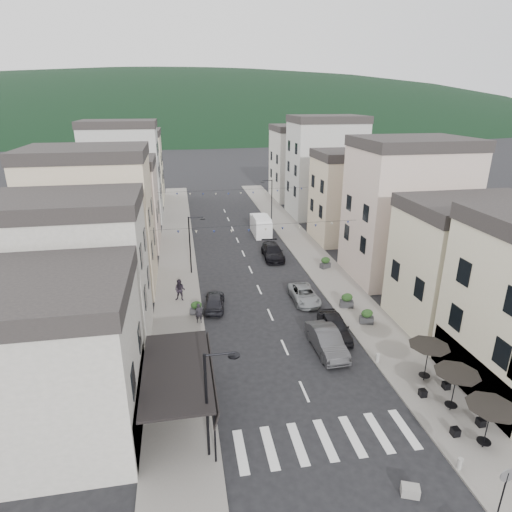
% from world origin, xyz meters
% --- Properties ---
extents(ground, '(700.00, 700.00, 0.00)m').
position_xyz_m(ground, '(0.00, 0.00, 0.00)').
color(ground, black).
rests_on(ground, ground).
extents(sidewalk_left, '(4.00, 76.00, 0.12)m').
position_xyz_m(sidewalk_left, '(-7.50, 32.00, 0.06)').
color(sidewalk_left, slate).
rests_on(sidewalk_left, ground).
extents(sidewalk_right, '(4.00, 76.00, 0.12)m').
position_xyz_m(sidewalk_right, '(7.50, 32.00, 0.06)').
color(sidewalk_right, slate).
rests_on(sidewalk_right, ground).
extents(hill_backdrop, '(640.00, 360.00, 70.00)m').
position_xyz_m(hill_backdrop, '(0.00, 300.00, 0.00)').
color(hill_backdrop, black).
rests_on(hill_backdrop, ground).
extents(boutique_building, '(12.00, 8.00, 8.00)m').
position_xyz_m(boutique_building, '(-15.50, 5.00, 4.00)').
color(boutique_building, '#A9A69B').
rests_on(boutique_building, ground).
extents(boutique_awning, '(3.77, 7.50, 3.28)m').
position_xyz_m(boutique_awning, '(-7.25, 5.00, 3.11)').
color(boutique_awning, black).
rests_on(boutique_awning, ground).
extents(buildings_row_left, '(10.20, 54.16, 14.00)m').
position_xyz_m(buildings_row_left, '(-14.50, 37.75, 6.12)').
color(buildings_row_left, '#A9A69B').
rests_on(buildings_row_left, ground).
extents(buildings_row_right, '(10.20, 54.16, 14.50)m').
position_xyz_m(buildings_row_right, '(14.50, 36.59, 6.32)').
color(buildings_row_right, beige).
rests_on(buildings_row_right, ground).
extents(cafe_terrace, '(2.50, 8.10, 2.53)m').
position_xyz_m(cafe_terrace, '(7.70, 2.80, 2.36)').
color(cafe_terrace, black).
rests_on(cafe_terrace, ground).
extents(streetlamp_left_near, '(1.70, 0.56, 6.00)m').
position_xyz_m(streetlamp_left_near, '(-5.82, 2.00, 3.70)').
color(streetlamp_left_near, black).
rests_on(streetlamp_left_near, ground).
extents(streetlamp_left_far, '(1.70, 0.56, 6.00)m').
position_xyz_m(streetlamp_left_far, '(-5.82, 26.00, 3.70)').
color(streetlamp_left_far, black).
rests_on(streetlamp_left_far, ground).
extents(streetlamp_right_far, '(1.70, 0.56, 6.00)m').
position_xyz_m(streetlamp_right_far, '(5.82, 44.00, 3.70)').
color(streetlamp_right_far, black).
rests_on(streetlamp_right_far, ground).
extents(traffic_sign, '(0.70, 0.07, 2.70)m').
position_xyz_m(traffic_sign, '(5.80, -3.50, 1.93)').
color(traffic_sign, black).
rests_on(traffic_sign, ground).
extents(bollards, '(11.66, 10.26, 0.60)m').
position_xyz_m(bollards, '(0.00, 5.50, 0.42)').
color(bollards, gray).
rests_on(bollards, ground).
extents(bunting_near, '(19.00, 0.28, 0.62)m').
position_xyz_m(bunting_near, '(0.00, 22.00, 5.65)').
color(bunting_near, black).
rests_on(bunting_near, ground).
extents(bunting_far, '(19.00, 0.28, 0.62)m').
position_xyz_m(bunting_far, '(0.00, 38.00, 5.65)').
color(bunting_far, black).
rests_on(bunting_far, ground).
extents(parked_car_a, '(2.22, 4.79, 1.59)m').
position_xyz_m(parked_car_a, '(4.03, 11.88, 0.79)').
color(parked_car_a, black).
rests_on(parked_car_a, ground).
extents(parked_car_b, '(1.85, 4.95, 1.62)m').
position_xyz_m(parked_car_b, '(2.80, 10.04, 0.81)').
color(parked_car_b, '#363639').
rests_on(parked_car_b, ground).
extents(parked_car_c, '(2.13, 4.59, 1.27)m').
position_xyz_m(parked_car_c, '(3.44, 17.96, 0.64)').
color(parked_car_c, gray).
rests_on(parked_car_c, ground).
extents(parked_car_d, '(2.33, 5.27, 1.51)m').
position_xyz_m(parked_car_d, '(3.01, 28.98, 0.75)').
color(parked_car_d, black).
rests_on(parked_car_d, ground).
extents(parked_car_e, '(2.12, 4.21, 1.38)m').
position_xyz_m(parked_car_e, '(-4.43, 17.94, 0.69)').
color(parked_car_e, black).
rests_on(parked_car_e, ground).
extents(delivery_van, '(2.12, 5.25, 2.50)m').
position_xyz_m(delivery_van, '(3.37, 37.90, 1.23)').
color(delivery_van, white).
rests_on(delivery_van, ground).
extents(pedestrian_a, '(0.61, 0.42, 1.61)m').
position_xyz_m(pedestrian_a, '(-5.85, 15.54, 0.93)').
color(pedestrian_a, black).
rests_on(pedestrian_a, sidewalk_left).
extents(pedestrian_b, '(1.13, 0.99, 1.97)m').
position_xyz_m(pedestrian_b, '(-7.27, 19.79, 1.10)').
color(pedestrian_b, black).
rests_on(pedestrian_b, sidewalk_left).
extents(concrete_block_a, '(0.93, 0.76, 0.50)m').
position_xyz_m(concrete_block_a, '(2.67, -1.84, 0.25)').
color(concrete_block_a, gray).
rests_on(concrete_block_a, ground).
extents(planter_la, '(1.08, 0.78, 1.08)m').
position_xyz_m(planter_la, '(-6.24, 6.93, 0.64)').
color(planter_la, '#303032').
rests_on(planter_la, sidewalk_left).
extents(planter_lb, '(1.14, 0.84, 1.15)m').
position_xyz_m(planter_lb, '(-6.00, 16.99, 0.68)').
color(planter_lb, '#323234').
rests_on(planter_lb, sidewalk_left).
extents(planter_ra, '(1.20, 0.90, 1.20)m').
position_xyz_m(planter_ra, '(7.14, 13.10, 0.70)').
color(planter_ra, '#2B2B2D').
rests_on(planter_ra, sidewalk_right).
extents(planter_rb, '(1.23, 0.87, 1.25)m').
position_xyz_m(planter_rb, '(6.64, 16.04, 0.73)').
color(planter_rb, '#2B2B2D').
rests_on(planter_rb, sidewalk_right).
extents(planter_rc, '(1.21, 0.97, 1.20)m').
position_xyz_m(planter_rc, '(7.75, 24.86, 0.70)').
color(planter_rc, '#2D2D2F').
rests_on(planter_rc, sidewalk_right).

